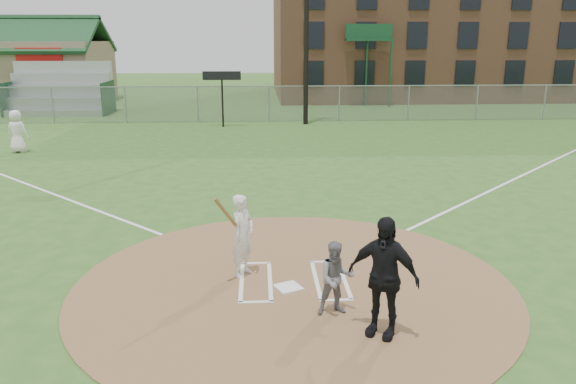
{
  "coord_description": "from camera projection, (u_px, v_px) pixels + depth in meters",
  "views": [
    {
      "loc": [
        -0.64,
        -9.9,
        4.56
      ],
      "look_at": [
        0.0,
        2.0,
        1.3
      ],
      "focal_mm": 35.0,
      "sensor_mm": 36.0,
      "label": 1
    }
  ],
  "objects": [
    {
      "name": "ground",
      "position": [
        294.0,
        285.0,
        10.77
      ],
      "size": [
        140.0,
        140.0,
        0.0
      ],
      "primitive_type": "plane",
      "color": "#315D20",
      "rests_on": "ground"
    },
    {
      "name": "dirt_circle",
      "position": [
        294.0,
        284.0,
        10.77
      ],
      "size": [
        8.4,
        8.4,
        0.02
      ],
      "primitive_type": "cylinder",
      "color": "olive",
      "rests_on": "ground"
    },
    {
      "name": "home_plate",
      "position": [
        288.0,
        287.0,
        10.57
      ],
      "size": [
        0.59,
        0.59,
        0.03
      ],
      "primitive_type": "cube",
      "rotation": [
        0.0,
        0.0,
        0.43
      ],
      "color": "white",
      "rests_on": "dirt_circle"
    },
    {
      "name": "foul_line_first",
      "position": [
        530.0,
        172.0,
        19.91
      ],
      "size": [
        17.04,
        17.04,
        0.01
      ],
      "primitive_type": "cube",
      "rotation": [
        0.0,
        0.0,
        -0.79
      ],
      "color": "white",
      "rests_on": "ground"
    },
    {
      "name": "foul_line_third",
      "position": [
        12.0,
        178.0,
        18.97
      ],
      "size": [
        17.04,
        17.04,
        0.01
      ],
      "primitive_type": "cube",
      "rotation": [
        0.0,
        0.0,
        0.79
      ],
      "color": "white",
      "rests_on": "ground"
    },
    {
      "name": "catcher",
      "position": [
        336.0,
        278.0,
        9.44
      ],
      "size": [
        0.68,
        0.56,
        1.29
      ],
      "primitive_type": "imported",
      "rotation": [
        0.0,
        0.0,
        0.12
      ],
      "color": "slate",
      "rests_on": "dirt_circle"
    },
    {
      "name": "umpire",
      "position": [
        383.0,
        277.0,
        8.69
      ],
      "size": [
        1.23,
        1.02,
        1.96
      ],
      "primitive_type": "imported",
      "rotation": [
        0.0,
        0.0,
        -0.56
      ],
      "color": "black",
      "rests_on": "dirt_circle"
    },
    {
      "name": "ondeck_player",
      "position": [
        17.0,
        131.0,
        23.1
      ],
      "size": [
        0.93,
        0.67,
        1.76
      ],
      "primitive_type": "imported",
      "rotation": [
        0.0,
        0.0,
        3.0
      ],
      "color": "white",
      "rests_on": "ground"
    },
    {
      "name": "batters_boxes",
      "position": [
        293.0,
        280.0,
        10.91
      ],
      "size": [
        2.08,
        1.88,
        0.01
      ],
      "color": "white",
      "rests_on": "dirt_circle"
    },
    {
      "name": "batter_at_plate",
      "position": [
        243.0,
        235.0,
        10.96
      ],
      "size": [
        0.84,
        1.01,
        1.78
      ],
      "color": "silver",
      "rests_on": "dirt_circle"
    },
    {
      "name": "outfield_fence",
      "position": [
        269.0,
        104.0,
        31.69
      ],
      "size": [
        56.08,
        0.08,
        2.03
      ],
      "color": "slate",
      "rests_on": "ground"
    },
    {
      "name": "bleachers",
      "position": [
        59.0,
        88.0,
        34.91
      ],
      "size": [
        6.08,
        3.2,
        3.2
      ],
      "color": "#B7BABF",
      "rests_on": "ground"
    },
    {
      "name": "clubhouse",
      "position": [
        20.0,
        70.0,
        40.98
      ],
      "size": [
        12.2,
        8.71,
        6.23
      ],
      "color": "gray",
      "rests_on": "ground"
    },
    {
      "name": "brick_warehouse",
      "position": [
        458.0,
        2.0,
        46.19
      ],
      "size": [
        30.0,
        17.17,
        15.0
      ],
      "color": "#985F41",
      "rests_on": "ground"
    },
    {
      "name": "scoreboard_sign",
      "position": [
        222.0,
        82.0,
        29.47
      ],
      "size": [
        2.0,
        0.1,
        2.93
      ],
      "color": "black",
      "rests_on": "ground"
    }
  ]
}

